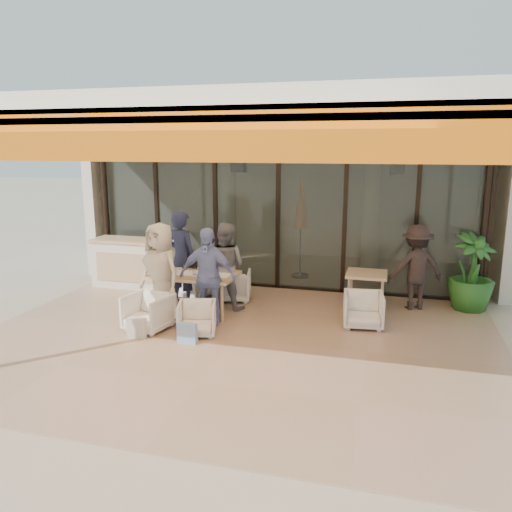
% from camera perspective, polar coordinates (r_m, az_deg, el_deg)
% --- Properties ---
extents(ground, '(70.00, 70.00, 0.00)m').
position_cam_1_polar(ground, '(7.80, -2.47, -9.62)').
color(ground, '#C6B293').
rests_on(ground, ground).
extents(terrace_floor, '(8.00, 6.00, 0.01)m').
position_cam_1_polar(terrace_floor, '(7.80, -2.47, -9.59)').
color(terrace_floor, tan).
rests_on(terrace_floor, ground).
extents(terrace_structure, '(8.00, 6.00, 3.40)m').
position_cam_1_polar(terrace_structure, '(6.99, -3.40, 15.06)').
color(terrace_structure, silver).
rests_on(terrace_structure, ground).
extents(glass_storefront, '(8.08, 0.10, 3.20)m').
position_cam_1_polar(glass_storefront, '(10.22, 2.54, 4.94)').
color(glass_storefront, '#9EADA3').
rests_on(glass_storefront, ground).
extents(interior_block, '(9.05, 3.62, 3.52)m').
position_cam_1_polar(interior_block, '(12.42, 4.98, 9.15)').
color(interior_block, silver).
rests_on(interior_block, ground).
extents(host_counter, '(1.85, 0.65, 1.04)m').
position_cam_1_polar(host_counter, '(10.76, -13.50, -0.79)').
color(host_counter, silver).
rests_on(host_counter, ground).
extents(dining_table, '(1.50, 0.90, 0.93)m').
position_cam_1_polar(dining_table, '(8.84, -7.12, -2.35)').
color(dining_table, '#D7B383').
rests_on(dining_table, ground).
extents(chair_far_left, '(0.85, 0.81, 0.72)m').
position_cam_1_polar(chair_far_left, '(9.92, -7.22, -2.68)').
color(chair_far_left, white).
rests_on(chair_far_left, ground).
extents(chair_far_right, '(0.75, 0.72, 0.65)m').
position_cam_1_polar(chair_far_right, '(9.65, -2.59, -3.22)').
color(chair_far_right, white).
rests_on(chair_far_right, ground).
extents(chair_near_left, '(0.77, 0.73, 0.67)m').
position_cam_1_polar(chair_near_left, '(8.28, -12.22, -6.11)').
color(chair_near_left, white).
rests_on(chair_near_left, ground).
extents(chair_near_right, '(0.71, 0.69, 0.59)m').
position_cam_1_polar(chair_near_right, '(7.95, -6.78, -6.97)').
color(chair_near_right, white).
rests_on(chair_near_right, ground).
extents(diner_navy, '(0.76, 0.61, 1.79)m').
position_cam_1_polar(diner_navy, '(9.35, -8.47, -0.26)').
color(diner_navy, '#1A1F39').
rests_on(diner_navy, ground).
extents(diner_grey, '(0.82, 0.67, 1.60)m').
position_cam_1_polar(diner_grey, '(9.07, -3.58, -1.17)').
color(diner_grey, slate).
rests_on(diner_grey, ground).
extents(diner_cream, '(0.97, 0.81, 1.69)m').
position_cam_1_polar(diner_cream, '(8.56, -10.85, -1.85)').
color(diner_cream, beige).
rests_on(diner_cream, ground).
extents(diner_periwinkle, '(0.97, 0.41, 1.65)m').
position_cam_1_polar(diner_periwinkle, '(8.24, -5.58, -2.41)').
color(diner_periwinkle, '#6C75B5').
rests_on(diner_periwinkle, ground).
extents(tote_bag_cream, '(0.30, 0.10, 0.34)m').
position_cam_1_polar(tote_bag_cream, '(8.00, -13.48, -8.08)').
color(tote_bag_cream, silver).
rests_on(tote_bag_cream, ground).
extents(tote_bag_blue, '(0.30, 0.10, 0.34)m').
position_cam_1_polar(tote_bag_blue, '(7.65, -7.88, -8.81)').
color(tote_bag_blue, '#99BFD8').
rests_on(tote_bag_blue, ground).
extents(side_table, '(0.70, 0.70, 0.74)m').
position_cam_1_polar(side_table, '(9.05, 12.52, -2.53)').
color(side_table, '#D7B383').
rests_on(side_table, ground).
extents(side_chair, '(0.69, 0.66, 0.65)m').
position_cam_1_polar(side_chair, '(8.42, 12.17, -5.87)').
color(side_chair, white).
rests_on(side_chair, ground).
extents(standing_woman, '(1.15, 0.88, 1.57)m').
position_cam_1_polar(standing_woman, '(9.44, 17.81, -1.30)').
color(standing_woman, black).
rests_on(standing_woman, ground).
extents(potted_palm, '(1.13, 1.13, 1.43)m').
position_cam_1_polar(potted_palm, '(9.76, 23.42, -1.71)').
color(potted_palm, '#1E5919').
rests_on(potted_palm, ground).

